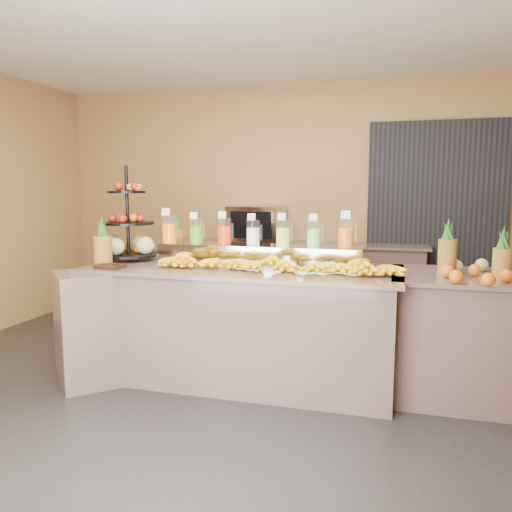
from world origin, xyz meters
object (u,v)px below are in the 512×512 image
at_px(right_fruit_pile, 472,267).
at_px(oven_warmer, 256,224).
at_px(banana_heap, 275,262).
at_px(fruit_stand, 132,236).
at_px(condiment_caddy, 110,266).
at_px(pitcher_tray, 253,253).

xyz_separation_m(right_fruit_pile, oven_warmer, (-2.13, 2.01, 0.13)).
bearing_deg(right_fruit_pile, banana_heap, -178.90).
bearing_deg(oven_warmer, fruit_stand, -106.27).
distance_m(banana_heap, condiment_caddy, 1.30).
xyz_separation_m(condiment_caddy, right_fruit_pile, (2.69, 0.29, 0.07)).
bearing_deg(fruit_stand, condiment_caddy, -94.66).
distance_m(banana_heap, oven_warmer, 2.17).
height_order(fruit_stand, right_fruit_pile, fruit_stand).
bearing_deg(banana_heap, right_fruit_pile, 1.10).
bearing_deg(condiment_caddy, right_fruit_pile, 6.07).
distance_m(fruit_stand, oven_warmer, 1.90).
distance_m(condiment_caddy, oven_warmer, 2.37).
xyz_separation_m(fruit_stand, right_fruit_pile, (2.78, -0.22, -0.13)).
relative_size(condiment_caddy, oven_warmer, 0.33).
height_order(pitcher_tray, condiment_caddy, pitcher_tray).
bearing_deg(banana_heap, pitcher_tray, 127.34).
xyz_separation_m(banana_heap, oven_warmer, (-0.73, 2.04, 0.15)).
relative_size(banana_heap, condiment_caddy, 9.44).
bearing_deg(right_fruit_pile, oven_warmer, 136.71).
height_order(banana_heap, fruit_stand, fruit_stand).
bearing_deg(oven_warmer, pitcher_tray, -71.67).
xyz_separation_m(banana_heap, fruit_stand, (-1.37, 0.25, 0.15)).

